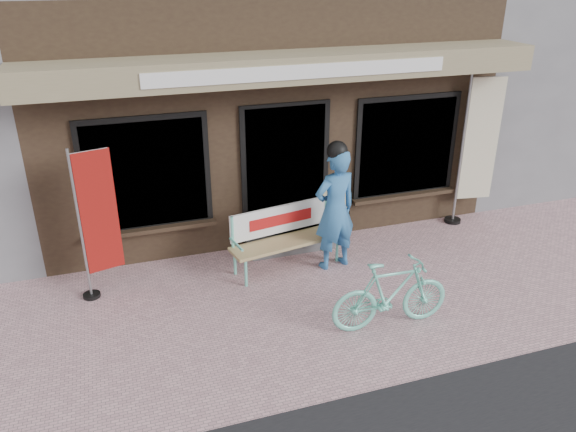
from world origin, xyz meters
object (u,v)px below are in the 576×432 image
object	(u,v)px
person	(335,207)
nobori_cream	(477,148)
bench	(284,232)
nobori_red	(96,221)
menu_stand	(334,207)
bicycle	(391,294)

from	to	relation	value
person	nobori_cream	bearing A→B (deg)	3.56
bench	nobori_red	bearing A→B (deg)	168.83
person	menu_stand	world-z (taller)	person
person	nobori_cream	xyz separation A→B (m)	(2.73, 0.71, 0.37)
bicycle	nobori_cream	size ratio (longest dim) A/B	0.59
bench	person	distance (m)	0.81
bicycle	nobori_red	size ratio (longest dim) A/B	0.72
menu_stand	nobori_cream	bearing A→B (deg)	7.96
bench	menu_stand	size ratio (longest dim) A/B	1.72
person	bicycle	bearing A→B (deg)	-98.30
nobori_cream	menu_stand	size ratio (longest dim) A/B	2.54
person	nobori_cream	world-z (taller)	nobori_cream
nobori_red	menu_stand	size ratio (longest dim) A/B	2.07
nobori_cream	menu_stand	world-z (taller)	nobori_cream
bench	person	size ratio (longest dim) A/B	0.90
bicycle	nobori_red	bearing A→B (deg)	62.65
nobori_red	nobori_cream	distance (m)	5.89
nobori_cream	menu_stand	xyz separation A→B (m)	(-2.36, 0.20, -0.78)
nobori_red	bench	bearing A→B (deg)	-15.92
bench	person	xyz separation A→B (m)	(0.67, -0.23, 0.40)
bicycle	menu_stand	bearing A→B (deg)	-4.45
person	nobori_cream	size ratio (longest dim) A/B	0.75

